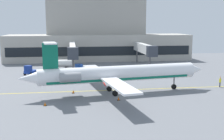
% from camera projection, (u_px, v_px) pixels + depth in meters
% --- Properties ---
extents(ground, '(120.00, 120.00, 0.11)m').
position_uv_depth(ground, '(117.00, 95.00, 47.47)').
color(ground, slate).
extents(terminal_building, '(57.48, 14.25, 19.14)m').
position_uv_depth(terminal_building, '(98.00, 37.00, 92.87)').
color(terminal_building, '#ADA89E').
rests_on(terminal_building, ground).
extents(jet_bridge_west, '(2.40, 22.89, 6.41)m').
position_uv_depth(jet_bridge_west, '(72.00, 50.00, 72.80)').
color(jet_bridge_west, silver).
rests_on(jet_bridge_west, ground).
extents(jet_bridge_east, '(2.40, 18.53, 6.19)m').
position_uv_depth(jet_bridge_east, '(144.00, 49.00, 77.72)').
color(jet_bridge_east, silver).
rests_on(jet_bridge_east, ground).
extents(regional_jet, '(32.21, 25.44, 8.79)m').
position_uv_depth(regional_jet, '(116.00, 74.00, 48.05)').
color(regional_jet, white).
rests_on(regional_jet, ground).
extents(baggage_tug, '(2.95, 3.37, 2.19)m').
position_uv_depth(baggage_tug, '(30.00, 70.00, 65.89)').
color(baggage_tug, '#19389E').
rests_on(baggage_tug, ground).
extents(pushback_tractor, '(3.37, 3.25, 2.27)m').
position_uv_depth(pushback_tractor, '(81.00, 69.00, 67.39)').
color(pushback_tractor, '#1E4CB2').
rests_on(pushback_tractor, ground).
extents(belt_loader, '(3.01, 2.23, 2.06)m').
position_uv_depth(belt_loader, '(50.00, 75.00, 60.59)').
color(belt_loader, silver).
rests_on(belt_loader, ground).
extents(fuel_tank, '(8.10, 1.88, 2.22)m').
position_uv_depth(fuel_tank, '(59.00, 63.00, 75.30)').
color(fuel_tank, white).
rests_on(fuel_tank, ground).
extents(marshaller, '(0.47, 0.77, 1.95)m').
position_uv_depth(marshaller, '(220.00, 82.00, 53.21)').
color(marshaller, '#191E33').
rests_on(marshaller, ground).
extents(safety_cone_alpha, '(0.47, 0.47, 0.55)m').
position_uv_depth(safety_cone_alpha, '(119.00, 99.00, 44.28)').
color(safety_cone_alpha, orange).
rests_on(safety_cone_alpha, ground).
extents(safety_cone_bravo, '(0.47, 0.47, 0.55)m').
position_uv_depth(safety_cone_bravo, '(131.00, 89.00, 50.69)').
color(safety_cone_bravo, orange).
rests_on(safety_cone_bravo, ground).
extents(safety_cone_charlie, '(0.47, 0.47, 0.55)m').
position_uv_depth(safety_cone_charlie, '(45.00, 104.00, 41.32)').
color(safety_cone_charlie, orange).
rests_on(safety_cone_charlie, ground).
extents(safety_cone_delta, '(0.47, 0.47, 0.55)m').
position_uv_depth(safety_cone_delta, '(73.00, 92.00, 48.69)').
color(safety_cone_delta, orange).
rests_on(safety_cone_delta, ground).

